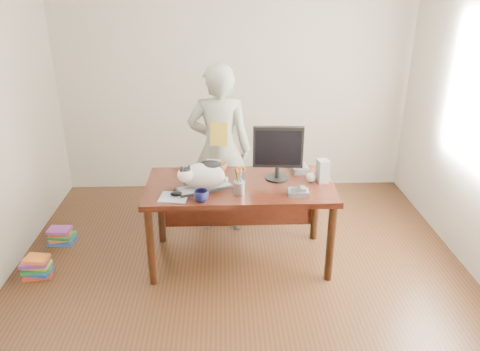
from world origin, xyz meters
name	(u,v)px	position (x,y,z in m)	size (l,w,h in m)	color
room	(243,140)	(0.00, 0.00, 1.35)	(4.50, 4.50, 4.50)	black
desk	(239,196)	(0.00, 0.68, 0.60)	(1.60, 0.80, 0.75)	black
keyboard	(204,188)	(-0.30, 0.50, 0.76)	(0.50, 0.36, 0.03)	black
cat	(202,175)	(-0.31, 0.49, 0.88)	(0.43, 0.35, 0.26)	white
monitor	(278,150)	(0.33, 0.68, 1.02)	(0.43, 0.22, 0.48)	black
pen_cup	(239,186)	(-0.01, 0.40, 0.82)	(0.10, 0.10, 0.24)	#9C9BA1
mousepad	(174,197)	(-0.54, 0.36, 0.75)	(0.25, 0.23, 0.01)	#B3B9C0
mouse	(176,194)	(-0.52, 0.38, 0.77)	(0.11, 0.08, 0.04)	black
coffee_mug	(201,196)	(-0.31, 0.28, 0.80)	(0.12, 0.12, 0.09)	black
phone	(299,192)	(0.47, 0.37, 0.77)	(0.17, 0.14, 0.08)	slate
speaker	(323,171)	(0.71, 0.62, 0.85)	(0.11, 0.11, 0.20)	#9A9A9C
baseball	(311,177)	(0.61, 0.62, 0.79)	(0.08, 0.08, 0.08)	silver
book_stack	(215,166)	(-0.22, 0.93, 0.78)	(0.24, 0.21, 0.08)	#4C1A14
calculator	(299,168)	(0.55, 0.87, 0.78)	(0.16, 0.20, 0.06)	slate
person	(220,149)	(-0.17, 1.23, 0.84)	(0.61, 0.40, 1.68)	beige
held_book	(219,134)	(-0.17, 1.06, 1.05)	(0.17, 0.11, 0.22)	gold
book_pile_a	(37,267)	(-1.75, 0.40, 0.09)	(0.27, 0.22, 0.18)	red
book_pile_b	(61,236)	(-1.72, 0.95, 0.07)	(0.26, 0.20, 0.15)	#19439B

